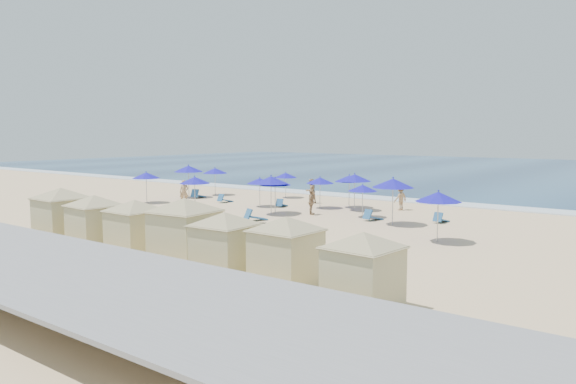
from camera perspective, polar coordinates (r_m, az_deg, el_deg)
The scene contains 36 objects.
ground at distance 32.64m, azimuth -4.33°, elevation -3.13°, with size 160.00×160.00×0.00m, color beige.
ocean at distance 82.00m, azimuth 22.33°, elevation 1.96°, with size 160.00×80.00×0.06m, color navy.
surf_line at distance 45.25m, azimuth 8.91°, elevation -0.58°, with size 160.00×2.50×0.08m, color white.
seawall at distance 24.40m, azimuth -26.15°, elevation -5.29°, with size 160.00×6.10×1.22m.
trash_bin at distance 27.29m, azimuth -3.29°, elevation -4.06°, with size 0.82×0.82×0.82m, color black.
cabana_0 at distance 28.98m, azimuth -22.02°, elevation -1.47°, with size 4.52×4.52×2.84m.
cabana_1 at distance 26.67m, azimuth -19.04°, elevation -2.20°, with size 4.22×4.22×2.65m.
cabana_2 at distance 24.66m, azimuth -15.28°, elevation -2.79°, with size 4.16×4.16×2.61m.
cabana_3 at distance 22.33m, azimuth -10.46°, elevation -3.11°, with size 4.63×4.63×2.92m.
cabana_4 at distance 20.39m, azimuth -6.46°, elevation -4.46°, with size 4.11×4.11×2.58m.
cabana_5 at distance 18.94m, azimuth -0.19°, elevation -5.14°, with size 4.20×4.20×2.64m.
cabana_6 at distance 16.65m, azimuth 7.65°, elevation -6.94°, with size 4.05×4.05×2.55m.
umbrella_0 at distance 45.81m, azimuth -10.08°, elevation 2.34°, with size 2.35×2.35×2.68m.
umbrella_1 at distance 42.90m, azimuth -14.21°, elevation 1.65°, with size 2.08×2.08×2.36m.
umbrella_2 at distance 47.29m, azimuth -7.43°, elevation 2.16°, with size 2.07×2.07×2.36m.
umbrella_3 at distance 37.80m, azimuth -9.46°, elevation 1.19°, with size 2.08×2.08×2.37m.
umbrella_4 at distance 44.98m, azimuth -0.24°, elevation 1.72°, with size 1.84×1.84×2.09m.
umbrella_5 at distance 38.72m, azimuth 3.28°, elevation 1.18°, with size 1.95×1.95×2.22m.
umbrella_6 at distance 36.09m, azimuth -1.32°, elevation 1.06°, with size 2.09×2.09×2.38m.
umbrella_7 at distance 39.19m, azimuth 6.25°, elevation 1.36°, with size 2.05×2.05×2.34m.
umbrella_8 at distance 34.73m, azimuth 7.59°, elevation 0.40°, with size 1.84×1.84×2.09m.
umbrella_9 at distance 37.74m, azimuth 6.79°, elevation 1.45°, with size 2.23×2.23×2.54m.
umbrella_10 at distance 32.13m, azimuth 10.63°, elevation 0.90°, with size 2.40×2.40×2.73m.
umbrella_11 at distance 27.45m, azimuth 15.03°, elevation -0.47°, with size 2.20×2.20×2.50m.
umbrella_12 at distance 39.51m, azimuth -2.89°, elevation 1.13°, with size 1.85×1.85×2.10m.
umbrella_13 at distance 35.64m, azimuth -1.74°, elevation 1.23°, with size 2.24×2.24×2.54m.
beach_chair_0 at distance 45.30m, azimuth -9.19°, elevation -0.29°, with size 0.91×1.48×0.76m.
beach_chair_1 at distance 42.25m, azimuth -6.53°, elevation -0.75°, with size 0.65×1.26×0.67m.
beach_chair_2 at distance 39.39m, azimuth -0.70°, elevation -1.23°, with size 0.76×1.21×0.62m.
beach_chair_3 at distance 33.29m, azimuth -3.52°, elevation -2.49°, with size 1.07×1.49×0.75m.
beach_chair_4 at distance 33.69m, azimuth 8.49°, elevation -2.48°, with size 0.87×1.37×0.70m.
beach_chair_5 at distance 33.66m, azimuth 15.22°, elevation -2.66°, with size 0.61×1.22×0.65m.
beachgoer_0 at distance 41.33m, azimuth -10.51°, elevation -0.03°, with size 0.65×0.43×1.80m, color #A5825C.
beachgoer_1 at distance 41.55m, azimuth 2.33°, elevation 0.10°, with size 0.88×0.68×1.81m, color #A5825C.
beachgoer_2 at distance 35.64m, azimuth 2.39°, elevation -1.03°, with size 0.95×0.39×1.62m, color #A5825C.
beachgoer_3 at distance 38.58m, azimuth 11.35°, elevation -0.55°, with size 1.09×0.63×1.69m, color #A5825C.
Camera 1 is at (21.58, -23.94, 5.17)m, focal length 35.00 mm.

